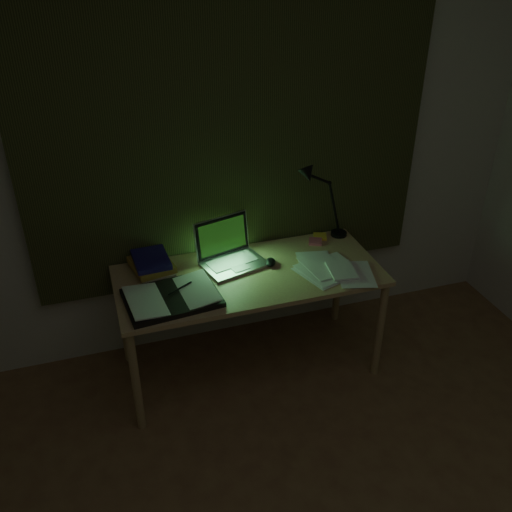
{
  "coord_description": "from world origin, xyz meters",
  "views": [
    {
      "loc": [
        -0.75,
        -0.83,
        2.27
      ],
      "look_at": [
        -0.01,
        1.49,
        0.82
      ],
      "focal_mm": 40.0,
      "sensor_mm": 36.0,
      "label": 1
    }
  ],
  "objects_px": {
    "desk": "(249,322)",
    "laptop": "(234,247)",
    "book_stack": "(152,265)",
    "loose_papers": "(333,271)",
    "desk_lamp": "(342,196)",
    "open_textbook": "(172,297)"
  },
  "relations": [
    {
      "from": "laptop",
      "to": "desk",
      "type": "bearing_deg",
      "value": -78.23
    },
    {
      "from": "laptop",
      "to": "desk_lamp",
      "type": "relative_size",
      "value": 0.72
    },
    {
      "from": "desk",
      "to": "loose_papers",
      "type": "height_order",
      "value": "loose_papers"
    },
    {
      "from": "open_textbook",
      "to": "desk_lamp",
      "type": "xyz_separation_m",
      "value": [
        1.07,
        0.36,
        0.24
      ]
    },
    {
      "from": "book_stack",
      "to": "laptop",
      "type": "bearing_deg",
      "value": -8.71
    },
    {
      "from": "loose_papers",
      "to": "open_textbook",
      "type": "bearing_deg",
      "value": 179.65
    },
    {
      "from": "desk",
      "to": "laptop",
      "type": "distance_m",
      "value": 0.45
    },
    {
      "from": "book_stack",
      "to": "desk_lamp",
      "type": "height_order",
      "value": "desk_lamp"
    },
    {
      "from": "open_textbook",
      "to": "desk",
      "type": "bearing_deg",
      "value": 9.21
    },
    {
      "from": "book_stack",
      "to": "loose_papers",
      "type": "xyz_separation_m",
      "value": [
        0.91,
        -0.29,
        -0.04
      ]
    },
    {
      "from": "open_textbook",
      "to": "loose_papers",
      "type": "relative_size",
      "value": 1.42
    },
    {
      "from": "desk",
      "to": "loose_papers",
      "type": "relative_size",
      "value": 4.43
    },
    {
      "from": "desk",
      "to": "book_stack",
      "type": "relative_size",
      "value": 5.96
    },
    {
      "from": "laptop",
      "to": "book_stack",
      "type": "distance_m",
      "value": 0.44
    },
    {
      "from": "open_textbook",
      "to": "book_stack",
      "type": "bearing_deg",
      "value": 94.31
    },
    {
      "from": "desk",
      "to": "open_textbook",
      "type": "bearing_deg",
      "value": -165.08
    },
    {
      "from": "book_stack",
      "to": "loose_papers",
      "type": "distance_m",
      "value": 0.96
    },
    {
      "from": "desk",
      "to": "book_stack",
      "type": "xyz_separation_m",
      "value": [
        -0.48,
        0.17,
        0.37
      ]
    },
    {
      "from": "desk",
      "to": "desk_lamp",
      "type": "relative_size",
      "value": 2.74
    },
    {
      "from": "desk",
      "to": "laptop",
      "type": "bearing_deg",
      "value": 116.93
    },
    {
      "from": "laptop",
      "to": "book_stack",
      "type": "height_order",
      "value": "laptop"
    },
    {
      "from": "desk",
      "to": "desk_lamp",
      "type": "distance_m",
      "value": 0.89
    }
  ]
}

